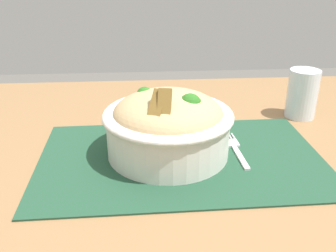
% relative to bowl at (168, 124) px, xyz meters
% --- Properties ---
extents(table, '(1.21, 0.87, 0.73)m').
position_rel_bowl_xyz_m(table, '(0.01, -0.02, -0.12)').
color(table, olive).
rests_on(table, ground_plane).
extents(placemat, '(0.47, 0.29, 0.00)m').
position_rel_bowl_xyz_m(placemat, '(0.02, -0.02, -0.06)').
color(placemat, '#1E422D').
rests_on(placemat, table).
extents(bowl, '(0.25, 0.25, 0.13)m').
position_rel_bowl_xyz_m(bowl, '(0.00, 0.00, 0.00)').
color(bowl, silver).
rests_on(bowl, placemat).
extents(fork, '(0.02, 0.13, 0.00)m').
position_rel_bowl_xyz_m(fork, '(0.12, 0.00, -0.05)').
color(fork, silver).
rests_on(fork, placemat).
extents(drinking_glass, '(0.06, 0.06, 0.10)m').
position_rel_bowl_xyz_m(drinking_glass, '(0.29, 0.15, -0.01)').
color(drinking_glass, silver).
rests_on(drinking_glass, table).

